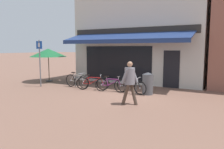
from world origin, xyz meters
name	(u,v)px	position (x,y,z in m)	size (l,w,h in m)	color
ground_plane	(128,93)	(0.00, 0.00, 0.00)	(160.00, 160.00, 0.00)	brown
shop_front	(140,34)	(-1.00, 3.97, 3.13)	(8.39, 4.76, 6.28)	beige
bike_rack_rail	(103,81)	(-1.51, 0.10, 0.48)	(3.87, 0.04, 0.57)	#47494F
bicycle_silver	(77,81)	(-3.21, 0.01, 0.39)	(1.72, 0.52, 0.87)	black
bicycle_red	(93,83)	(-2.03, -0.14, 0.37)	(1.65, 0.84, 0.83)	black
bicycle_purple	(111,85)	(-0.95, -0.10, 0.36)	(1.67, 0.65, 0.83)	black
bicycle_black	(131,86)	(0.17, -0.06, 0.37)	(1.73, 0.61, 0.85)	black
pedestrian_adult	(130,79)	(0.96, -2.03, 1.04)	(0.64, 0.61, 1.74)	#47382D
litter_bin	(148,83)	(0.95, 0.15, 0.54)	(0.53, 0.53, 1.08)	#515459
parking_sign	(40,59)	(-5.24, -0.77, 1.63)	(0.44, 0.07, 2.69)	slate
cafe_parasol	(48,53)	(-6.26, 0.95, 1.92)	(2.40, 2.40, 2.20)	#4C3D2D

